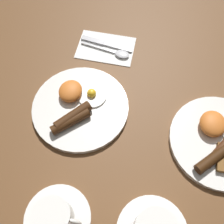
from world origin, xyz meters
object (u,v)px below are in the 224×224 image
breakfast_plate_far (220,141)px  teacup_near (55,217)px  knife (104,43)px  spoon (117,53)px  breakfast_plate_near (79,106)px

breakfast_plate_far → teacup_near: bearing=-50.2°
breakfast_plate_far → knife: 0.46m
teacup_near → spoon: size_ratio=0.94×
breakfast_plate_far → spoon: breakfast_plate_far is taller
breakfast_plate_near → spoon: bearing=166.6°
breakfast_plate_near → breakfast_plate_far: size_ratio=1.02×
breakfast_plate_near → spoon: (-0.22, 0.05, -0.00)m
breakfast_plate_near → knife: bearing=179.8°
spoon → teacup_near: bearing=-84.8°
breakfast_plate_far → knife: (-0.25, -0.39, -0.01)m
breakfast_plate_near → breakfast_plate_far: 0.39m
teacup_near → knife: 0.54m
breakfast_plate_near → spoon: size_ratio=1.63×
knife → spoon: 0.06m
teacup_near → spoon: teacup_near is taller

